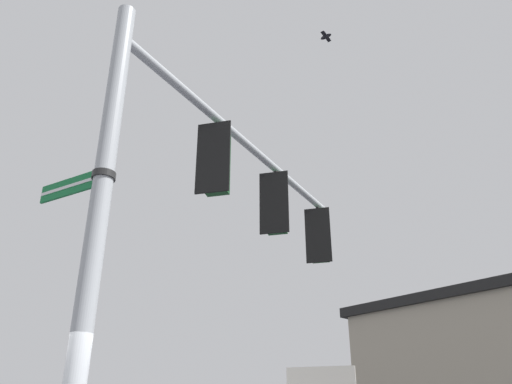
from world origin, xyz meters
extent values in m
cylinder|color=#ADB2B7|center=(0.00, 0.00, 3.37)|extent=(0.23, 0.23, 6.74)
cylinder|color=#ADB2B7|center=(0.88, 3.13, 6.26)|extent=(1.89, 6.30, 0.14)
cylinder|color=black|center=(0.60, 2.13, 6.10)|extent=(0.08, 0.08, 0.18)
cube|color=#194723|center=(0.60, 2.13, 5.48)|extent=(0.36, 0.30, 1.05)
sphere|color=red|center=(0.60, 2.32, 5.83)|extent=(0.22, 0.22, 0.22)
cube|color=#194723|center=(0.60, 2.34, 5.93)|extent=(0.24, 0.20, 0.03)
sphere|color=brown|center=(0.60, 2.32, 5.48)|extent=(0.22, 0.22, 0.22)
cube|color=#194723|center=(0.60, 2.34, 5.58)|extent=(0.24, 0.20, 0.03)
sphere|color=#0F4C19|center=(0.60, 2.32, 5.13)|extent=(0.22, 0.22, 0.22)
cube|color=#194723|center=(0.60, 2.34, 5.23)|extent=(0.24, 0.20, 0.03)
cube|color=black|center=(0.60, 1.96, 5.48)|extent=(0.54, 0.03, 1.22)
cylinder|color=black|center=(1.13, 4.02, 6.10)|extent=(0.08, 0.08, 0.18)
cube|color=#194723|center=(1.13, 4.02, 5.48)|extent=(0.36, 0.30, 1.05)
sphere|color=red|center=(1.13, 4.21, 5.83)|extent=(0.22, 0.22, 0.22)
cube|color=#194723|center=(1.13, 4.23, 5.93)|extent=(0.24, 0.20, 0.03)
sphere|color=brown|center=(1.13, 4.21, 5.48)|extent=(0.22, 0.22, 0.22)
cube|color=#194723|center=(1.13, 4.23, 5.58)|extent=(0.24, 0.20, 0.03)
sphere|color=#0F4C19|center=(1.13, 4.21, 5.13)|extent=(0.22, 0.22, 0.22)
cube|color=#194723|center=(1.13, 4.23, 5.23)|extent=(0.24, 0.20, 0.03)
cube|color=black|center=(1.13, 3.85, 5.48)|extent=(0.54, 0.03, 1.22)
cylinder|color=black|center=(1.66, 5.91, 6.10)|extent=(0.08, 0.08, 0.18)
cube|color=#194723|center=(1.66, 5.91, 5.48)|extent=(0.36, 0.30, 1.05)
sphere|color=red|center=(1.66, 6.10, 5.83)|extent=(0.22, 0.22, 0.22)
cube|color=#194723|center=(1.66, 6.12, 5.93)|extent=(0.24, 0.20, 0.03)
sphere|color=brown|center=(1.66, 6.10, 5.48)|extent=(0.22, 0.22, 0.22)
cube|color=#194723|center=(1.66, 6.12, 5.58)|extent=(0.24, 0.20, 0.03)
sphere|color=#0F4C19|center=(1.66, 6.10, 5.13)|extent=(0.22, 0.22, 0.22)
cube|color=#194723|center=(1.66, 6.12, 5.23)|extent=(0.24, 0.20, 0.03)
cube|color=black|center=(1.66, 5.74, 5.48)|extent=(0.54, 0.03, 1.22)
cube|color=#147238|center=(-0.56, 0.16, 4.25)|extent=(0.87, 0.27, 0.22)
cube|color=white|center=(-0.56, 0.14, 4.25)|extent=(0.86, 0.25, 0.04)
cylinder|color=#262626|center=(0.00, 0.00, 4.25)|extent=(0.27, 0.27, 0.08)
ellipsoid|color=black|center=(2.28, 3.96, 9.23)|extent=(0.27, 0.18, 0.08)
cube|color=black|center=(2.29, 3.98, 9.24)|extent=(0.17, 0.29, 0.07)
cube|color=black|center=(2.27, 3.95, 9.24)|extent=(0.18, 0.29, 0.04)
camera|label=1|loc=(2.99, -4.67, 1.55)|focal=36.66mm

